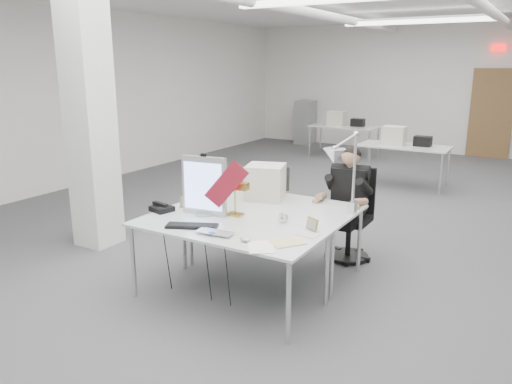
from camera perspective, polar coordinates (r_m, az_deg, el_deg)
room_shell at (r=6.75m, az=9.59°, el=9.88°), size 10.04×14.04×3.24m
desk_main at (r=4.64m, az=-3.28°, el=-4.06°), size 1.80×0.90×0.02m
desk_second at (r=5.38m, az=2.07°, el=-1.42°), size 1.80×0.90×0.02m
bg_desk_a at (r=9.54m, az=16.58°, el=5.03°), size 1.60×0.80×0.02m
bg_desk_b at (r=12.21m, az=10.04°, el=7.39°), size 1.60×0.80×0.02m
filing_cabinet at (r=14.21m, az=5.66°, el=7.94°), size 0.45×0.55×1.20m
office_chair at (r=5.83m, az=10.61°, el=-2.99°), size 0.54×0.54×0.98m
seated_person at (r=5.67m, az=10.63°, el=0.82°), size 0.57×0.68×0.94m
monitor at (r=4.93m, az=-5.93°, el=0.70°), size 0.48×0.11×0.59m
pennant at (r=4.73m, az=-3.40°, el=0.89°), size 0.40×0.19×0.47m
keyboard at (r=4.64m, az=-7.34°, el=-3.87°), size 0.50×0.34×0.02m
laptop at (r=4.38m, az=-5.06°, el=-4.88°), size 0.36×0.25×0.03m
mouse at (r=4.23m, az=-1.21°, el=-5.44°), size 0.11×0.09×0.04m
bankers_lamp at (r=4.91m, az=-2.40°, el=-0.85°), size 0.30×0.14×0.33m
desk_phone at (r=5.17m, az=-10.71°, el=-1.89°), size 0.24×0.23×0.05m
picture_frame_left at (r=5.24m, az=-7.97°, el=-1.19°), size 0.15×0.06×0.11m
picture_frame_right at (r=4.53m, az=6.44°, el=-3.66°), size 0.14×0.10×0.11m
desk_clock at (r=4.72m, az=3.10°, el=-2.93°), size 0.10×0.04×0.10m
paper_stack_a at (r=4.11m, az=0.54°, el=-6.30°), size 0.34×0.36×0.01m
paper_stack_b at (r=4.22m, az=3.56°, el=-5.77°), size 0.32×0.34×0.01m
paper_stack_c at (r=4.43m, az=5.94°, el=-4.85°), size 0.20×0.15×0.01m
beige_monitor at (r=5.51m, az=1.09°, el=1.16°), size 0.50×0.48×0.38m
architect_lamp at (r=4.78m, az=10.17°, el=2.18°), size 0.44×0.76×0.93m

